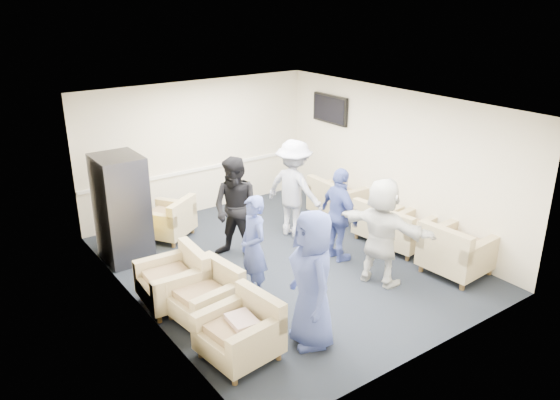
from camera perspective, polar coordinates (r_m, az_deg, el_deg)
floor at (r=9.28m, az=0.56°, el=-6.64°), size 6.00×6.00×0.00m
ceiling at (r=8.39m, az=0.63°, el=9.95°), size 6.00×6.00×0.00m
back_wall at (r=11.19m, az=-8.53°, el=5.42°), size 5.00×0.02×2.70m
front_wall at (r=6.75m, az=15.84°, el=-5.81°), size 5.00×0.02×2.70m
left_wall at (r=7.64m, az=-14.76°, el=-2.48°), size 0.02×6.00×2.70m
right_wall at (r=10.34m, az=11.89°, el=3.91°), size 0.02×6.00×2.70m
chair_rail at (r=11.30m, az=-8.36°, el=3.20°), size 4.98×0.04×0.06m
tv at (r=11.38m, az=5.26°, el=9.43°), size 0.10×1.00×0.58m
armchair_left_near at (r=6.97m, az=-3.92°, el=-13.71°), size 0.95×0.95×0.68m
armchair_left_mid at (r=7.74m, az=-7.57°, el=-10.07°), size 0.93×0.93×0.67m
armchair_left_far at (r=8.17m, az=-10.78°, el=-8.37°), size 0.92×0.92×0.70m
armchair_right_near at (r=9.22m, az=17.80°, el=-5.30°), size 1.01×1.01×0.76m
armchair_right_midnear at (r=9.87m, az=12.57°, el=-3.27°), size 0.95×0.95×0.67m
armchair_right_midfar at (r=10.18m, az=10.54°, el=-2.37°), size 0.93×0.93×0.67m
armchair_right_far at (r=11.05m, az=5.77°, el=-0.07°), size 0.92×0.92×0.72m
armchair_corner at (r=10.29m, az=-11.51°, el=-2.18°), size 1.15×1.15×0.67m
vending_machine at (r=9.48m, az=-16.17°, el=-0.85°), size 0.74×0.87×1.83m
backpack at (r=8.31m, az=-5.31°, el=-8.20°), size 0.34×0.27×0.52m
pillow at (r=6.87m, az=-3.99°, el=-12.59°), size 0.34×0.43×0.12m
person_front_left at (r=6.93m, az=3.41°, el=-8.27°), size 0.84×1.04×1.84m
person_mid_left at (r=8.02m, az=-2.79°, el=-4.99°), size 0.44×0.62×1.59m
person_back_left at (r=9.15m, az=-4.55°, el=-0.98°), size 1.03×1.09×1.79m
person_back_right at (r=10.00m, az=1.48°, el=1.17°), size 1.00×1.33×1.84m
person_mid_right at (r=9.15m, az=6.23°, el=-1.58°), size 0.51×0.99×1.62m
person_front_right at (r=8.50m, az=10.60°, el=-3.28°), size 0.96×1.68×1.73m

